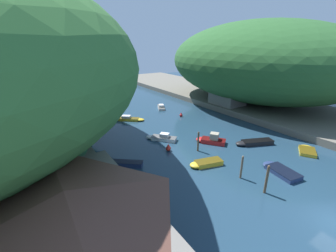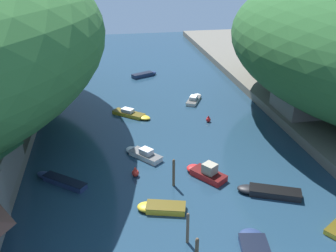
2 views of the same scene
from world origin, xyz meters
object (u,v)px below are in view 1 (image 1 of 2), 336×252
Objects in this scene: right_bank_cottage at (227,95)px; boat_cabin_cruiser at (307,150)px; boathouse_shed at (61,153)px; boat_small_dinghy at (118,163)px; boat_red_skiff at (253,143)px; waterfront_building at (72,233)px; boat_open_rowboat at (161,138)px; person_by_boathouse at (75,155)px; channel_buoy_far at (168,148)px; boat_navy_launch at (211,140)px; boat_near_quay at (279,170)px; boat_far_upstream at (116,98)px; boat_yellow_tender at (205,163)px; boat_mid_channel at (161,107)px; channel_buoy_near at (181,115)px; boat_moored_right at (130,119)px.

right_bank_cottage reaches higher than boat_cabin_cruiser.
boathouse_shed is 7.35m from boat_small_dinghy.
boat_red_skiff is 7.45m from boat_cabin_cruiser.
boat_cabin_cruiser is (32.28, 1.64, -4.20)m from waterfront_building.
boat_open_rowboat is at bearing -28.57° from boat_small_dinghy.
person_by_boathouse is (-4.64, 1.52, 1.90)m from boat_small_dinghy.
boathouse_shed is 6.07× the size of person_by_boathouse.
right_bank_cottage is 6.64× the size of channel_buoy_far.
boat_cabin_cruiser is at bearing -82.66° from boat_navy_launch.
boat_red_skiff is 14.50m from boat_open_rowboat.
boat_far_upstream is at bearing 103.77° from boat_near_quay.
boat_yellow_tender is at bearing -75.08° from channel_buoy_far.
boat_navy_launch is at bearing -2.32° from boathouse_shed.
boathouse_shed is at bearing -178.07° from channel_buoy_far.
boat_cabin_cruiser is (5.42, -31.54, -0.09)m from boat_mid_channel.
boat_red_skiff is 7.93m from boat_near_quay.
boathouse_shed is 17.10m from boat_yellow_tender.
boat_near_quay is at bearing -121.04° from boat_navy_launch.
boat_red_skiff is at bearing -116.46° from person_by_boathouse.
boat_small_dinghy is at bearing -148.27° from channel_buoy_near.
channel_buoy_far is 12.65m from person_by_boathouse.
boat_far_upstream is at bearing -38.66° from person_by_boathouse.
person_by_boathouse reaches higher than boat_small_dinghy.
boat_mid_channel is at bearing 153.21° from boat_moored_right.
channel_buoy_near is (19.02, 11.76, 0.07)m from boat_small_dinghy.
boathouse_shed reaches higher than right_bank_cottage.
boat_cabin_cruiser is (30.84, -10.92, -3.71)m from boathouse_shed.
boat_near_quay is (22.27, -11.85, -3.65)m from boathouse_shed.
boat_mid_channel is (10.21, 4.39, -0.01)m from boat_moored_right.
right_bank_cottage reaches higher than channel_buoy_far.
boat_yellow_tender is 40.44m from boat_far_upstream.
right_bank_cottage reaches higher than boat_small_dinghy.
boat_red_skiff is 25.69m from person_by_boathouse.
boat_cabin_cruiser is at bearing -76.79° from boat_small_dinghy.
boat_yellow_tender is at bearing 41.35° from boat_moored_right.
boat_navy_launch is 7.29m from channel_buoy_far.
boat_near_quay is 2.95× the size of person_by_boathouse.
boat_small_dinghy is 0.91× the size of boat_red_skiff.
boat_yellow_tender is at bearing 146.50° from boat_near_quay.
person_by_boathouse is at bearing -114.83° from boat_mid_channel.
boat_mid_channel is 0.87× the size of boat_red_skiff.
boat_open_rowboat is at bearing 72.32° from boat_red_skiff.
person_by_boathouse reaches higher than boat_mid_channel.
boat_small_dinghy is 11.29m from boat_yellow_tender.
boat_mid_channel is at bearing 89.69° from channel_buoy_near.
boat_near_quay is 14.78m from channel_buoy_far.
right_bank_cottage reaches higher than channel_buoy_near.
boat_yellow_tender is at bearing -118.11° from channel_buoy_near.
boat_navy_launch is (21.28, -0.86, -3.42)m from boathouse_shed.
boat_moored_right is at bearing 178.32° from boat_cabin_cruiser.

